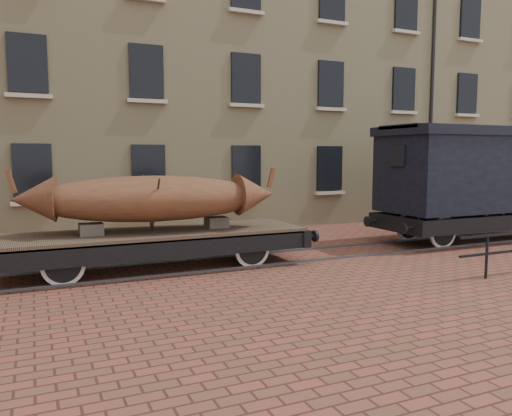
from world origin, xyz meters
name	(u,v)px	position (x,y,z in m)	size (l,w,h in m)	color
ground	(285,258)	(0.00, 0.00, 0.00)	(90.00, 90.00, 0.00)	brown
warehouse_cream	(243,61)	(3.00, 9.99, 7.00)	(40.00, 10.19, 14.00)	beige
rail_track	(285,257)	(0.00, 0.00, 0.03)	(30.00, 1.52, 0.06)	#59595E
flatcar_wagon	(157,239)	(-3.38, 0.00, 0.74)	(7.84, 2.13, 1.18)	brown
iron_boat	(151,198)	(-3.50, 0.00, 1.70)	(6.07, 2.29, 1.48)	brown
goods_van	(474,170)	(6.66, 0.00, 2.24)	(6.91, 2.52, 3.58)	black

